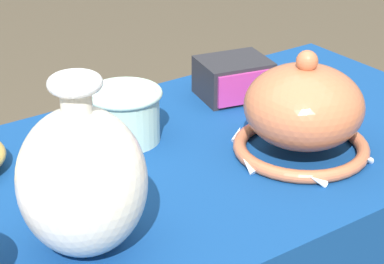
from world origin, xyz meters
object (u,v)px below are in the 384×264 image
Objects in this scene: vase_dome_bell at (303,113)px; mosaic_tile_box at (234,78)px; vase_tall_bulbous at (82,180)px; cup_wide_celadon at (125,114)px.

vase_dome_bell is 1.58× the size of mosaic_tile_box.
vase_tall_bulbous is 1.64× the size of mosaic_tile_box.
vase_dome_bell is at bearing -44.61° from cup_wide_celadon.
vase_dome_bell reaches higher than cup_wide_celadon.
vase_tall_bulbous is at bearing -174.93° from vase_dome_bell.
vase_tall_bulbous is 1.03× the size of vase_dome_bell.
vase_dome_bell is 0.30m from cup_wide_celadon.
vase_dome_bell is (0.42, 0.04, -0.03)m from vase_tall_bulbous.
vase_tall_bulbous is 0.57m from mosaic_tile_box.
vase_dome_bell is at bearing 5.07° from vase_tall_bulbous.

